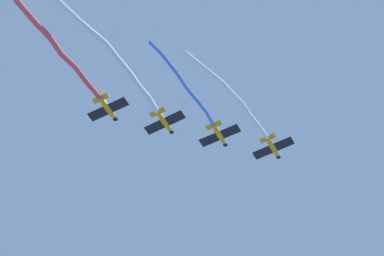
{
  "coord_description": "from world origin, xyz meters",
  "views": [
    {
      "loc": [
        -54.77,
        -12.22,
        2.07
      ],
      "look_at": [
        -6.04,
        11.04,
        80.1
      ],
      "focal_mm": 48.12,
      "sensor_mm": 36.0,
      "label": 1
    }
  ],
  "objects_px": {
    "airplane_lead": "(273,148)",
    "airplane_left_wing": "(220,135)",
    "airplane_right_wing": "(165,122)",
    "airplane_slot": "(108,109)"
  },
  "relations": [
    {
      "from": "airplane_right_wing",
      "to": "airplane_slot",
      "type": "bearing_deg",
      "value": 134.15
    },
    {
      "from": "airplane_slot",
      "to": "airplane_lead",
      "type": "bearing_deg",
      "value": -47.43
    },
    {
      "from": "airplane_lead",
      "to": "airplane_slot",
      "type": "xyz_separation_m",
      "value": [
        -20.58,
        24.0,
        0.75
      ]
    },
    {
      "from": "airplane_right_wing",
      "to": "airplane_lead",
      "type": "bearing_deg",
      "value": -45.83
    },
    {
      "from": "airplane_lead",
      "to": "airplane_left_wing",
      "type": "distance_m",
      "value": 10.54
    },
    {
      "from": "airplane_lead",
      "to": "airplane_left_wing",
      "type": "relative_size",
      "value": 1.0
    },
    {
      "from": "airplane_lead",
      "to": "airplane_slot",
      "type": "bearing_deg",
      "value": 133.98
    },
    {
      "from": "airplane_lead",
      "to": "airplane_right_wing",
      "type": "distance_m",
      "value": 21.08
    },
    {
      "from": "airplane_lead",
      "to": "airplane_right_wing",
      "type": "height_order",
      "value": "airplane_right_wing"
    },
    {
      "from": "airplane_left_wing",
      "to": "airplane_lead",
      "type": "bearing_deg",
      "value": -47.47
    }
  ]
}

